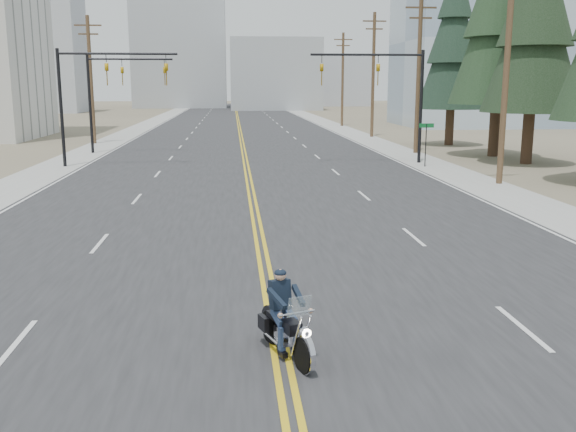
{
  "coord_description": "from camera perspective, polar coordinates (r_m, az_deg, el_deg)",
  "views": [
    {
      "loc": [
        -0.81,
        -7.84,
        4.86
      ],
      "look_at": [
        0.56,
        8.05,
        1.6
      ],
      "focal_mm": 40.0,
      "sensor_mm": 36.0,
      "label": 1
    }
  ],
  "objects": [
    {
      "name": "glass_building",
      "position": [
        84.63,
        18.49,
        14.44
      ],
      "size": [
        24.0,
        16.0,
        20.0
      ],
      "primitive_type": "cube",
      "color": "#9EB5CC",
      "rests_on": "ground"
    },
    {
      "name": "sidewalk_right",
      "position": [
        78.96,
        4.08,
        7.98
      ],
      "size": [
        3.0,
        200.0,
        0.01
      ],
      "primitive_type": "cube",
      "color": "#A5A5A0",
      "rests_on": "ground"
    },
    {
      "name": "road",
      "position": [
        78.0,
        -4.37,
        7.93
      ],
      "size": [
        20.0,
        200.0,
        0.01
      ],
      "primitive_type": "cube",
      "color": "#303033",
      "rests_on": "ground"
    },
    {
      "name": "haze_bldg_e",
      "position": [
        159.95,
        4.45,
        11.91
      ],
      "size": [
        14.0,
        14.0,
        12.0
      ],
      "primitive_type": "cube",
      "color": "#B7BCC6",
      "rests_on": "ground"
    },
    {
      "name": "utility_pole_b",
      "position": [
        33.61,
        18.89,
        12.85
      ],
      "size": [
        2.2,
        0.3,
        11.5
      ],
      "color": "brown",
      "rests_on": "ground"
    },
    {
      "name": "haze_bldg_b",
      "position": [
        133.15,
        -1.17,
        12.45
      ],
      "size": [
        18.0,
        14.0,
        14.0
      ],
      "primitive_type": "cube",
      "color": "#ADB2B7",
      "rests_on": "ground"
    },
    {
      "name": "motorcyclist",
      "position": [
        11.67,
        -0.14,
        -8.85
      ],
      "size": [
        1.5,
        2.21,
        1.59
      ],
      "primitive_type": null,
      "rotation": [
        0.0,
        0.0,
        3.48
      ],
      "color": "black",
      "rests_on": "ground"
    },
    {
      "name": "haze_bldg_d",
      "position": [
        148.49,
        -9.56,
        14.52
      ],
      "size": [
        20.0,
        15.0,
        26.0
      ],
      "primitive_type": "cube",
      "color": "#ADB2B7",
      "rests_on": "ground"
    },
    {
      "name": "traffic_mast_right",
      "position": [
        41.03,
        9.05,
        11.51
      ],
      "size": [
        7.1,
        0.26,
        7.0
      ],
      "color": "black",
      "rests_on": "ground"
    },
    {
      "name": "utility_pole_d",
      "position": [
        62.29,
        7.58,
        12.47
      ],
      "size": [
        2.2,
        0.3,
        11.5
      ],
      "color": "brown",
      "rests_on": "ground"
    },
    {
      "name": "conifer_far",
      "position": [
        55.12,
        14.53,
        15.01
      ],
      "size": [
        5.56,
        5.56,
        14.89
      ],
      "rotation": [
        0.0,
        0.0,
        -0.35
      ],
      "color": "#382619",
      "rests_on": "ground"
    },
    {
      "name": "utility_pole_left",
      "position": [
        57.06,
        -17.12,
        11.66
      ],
      "size": [
        2.2,
        0.3,
        10.5
      ],
      "color": "brown",
      "rests_on": "ground"
    },
    {
      "name": "utility_pole_c",
      "position": [
        47.75,
        11.52,
        12.36
      ],
      "size": [
        2.2,
        0.3,
        11.0
      ],
      "color": "brown",
      "rests_on": "ground"
    },
    {
      "name": "haze_bldg_c",
      "position": [
        124.78,
        14.54,
        13.08
      ],
      "size": [
        16.0,
        12.0,
        18.0
      ],
      "primitive_type": "cube",
      "color": "#B7BCC6",
      "rests_on": "ground"
    },
    {
      "name": "traffic_mast_far",
      "position": [
        48.59,
        -15.31,
        11.15
      ],
      "size": [
        6.1,
        0.26,
        7.0
      ],
      "color": "black",
      "rests_on": "ground"
    },
    {
      "name": "utility_pole_e",
      "position": [
        78.98,
        4.88,
        12.13
      ],
      "size": [
        2.2,
        0.3,
        11.0
      ],
      "color": "brown",
      "rests_on": "ground"
    },
    {
      "name": "conifer_tall",
      "position": [
        47.36,
        18.52,
        17.65
      ],
      "size": [
        6.5,
        6.5,
        18.06
      ],
      "rotation": [
        0.0,
        0.0,
        -0.25
      ],
      "color": "#382619",
      "rests_on": "ground"
    },
    {
      "name": "conifer_mid",
      "position": [
        43.29,
        21.26,
        16.61
      ],
      "size": [
        6.05,
        6.05,
        16.13
      ],
      "rotation": [
        0.0,
        0.0,
        0.08
      ],
      "color": "#382619",
      "rests_on": "ground"
    },
    {
      "name": "street_sign",
      "position": [
        39.7,
        12.17,
        6.87
      ],
      "size": [
        0.9,
        0.06,
        2.62
      ],
      "color": "black",
      "rests_on": "ground"
    },
    {
      "name": "haze_bldg_a",
      "position": [
        127.66,
        -21.08,
        13.55
      ],
      "size": [
        14.0,
        12.0,
        22.0
      ],
      "primitive_type": "cube",
      "color": "#B7BCC6",
      "rests_on": "ground"
    },
    {
      "name": "sidewalk_left",
      "position": [
        78.72,
        -12.85,
        7.72
      ],
      "size": [
        3.0,
        200.0,
        0.01
      ],
      "primitive_type": "cube",
      "color": "#A5A5A0",
      "rests_on": "ground"
    },
    {
      "name": "traffic_mast_left",
      "position": [
        40.67,
        -16.84,
        11.16
      ],
      "size": [
        7.1,
        0.26,
        7.0
      ],
      "color": "black",
      "rests_on": "ground"
    }
  ]
}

